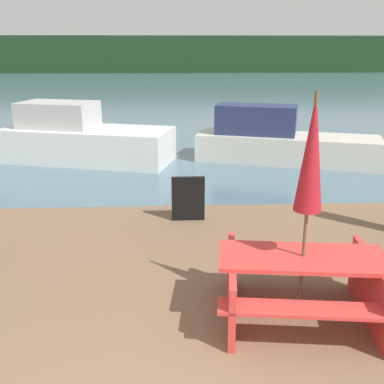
% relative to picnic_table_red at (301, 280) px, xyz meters
% --- Properties ---
extents(water, '(60.00, 50.00, 0.00)m').
position_rel_picnic_table_red_xyz_m(water, '(-1.53, 28.62, -0.44)').
color(water, slate).
rests_on(water, ground_plane).
extents(far_treeline, '(80.00, 1.60, 4.00)m').
position_rel_picnic_table_red_xyz_m(far_treeline, '(-1.53, 48.62, 1.56)').
color(far_treeline, '#193319').
rests_on(far_treeline, water).
extents(picnic_table_red, '(1.90, 1.58, 0.72)m').
position_rel_picnic_table_red_xyz_m(picnic_table_red, '(0.00, 0.00, 0.00)').
color(picnic_table_red, red).
rests_on(picnic_table_red, ground_plane).
extents(umbrella_crimson, '(0.28, 0.28, 2.40)m').
position_rel_picnic_table_red_xyz_m(umbrella_crimson, '(-0.00, -0.00, 1.36)').
color(umbrella_crimson, brown).
rests_on(umbrella_crimson, ground_plane).
extents(boat, '(4.48, 2.68, 1.48)m').
position_rel_picnic_table_red_xyz_m(boat, '(-3.60, 7.19, 0.12)').
color(boat, silver).
rests_on(boat, water).
extents(boat_second, '(4.67, 2.58, 1.41)m').
position_rel_picnic_table_red_xyz_m(boat_second, '(1.38, 6.90, 0.07)').
color(boat_second, beige).
rests_on(boat_second, water).
extents(signboard, '(0.55, 0.08, 0.75)m').
position_rel_picnic_table_red_xyz_m(signboard, '(-1.08, 2.92, -0.07)').
color(signboard, black).
rests_on(signboard, ground_plane).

